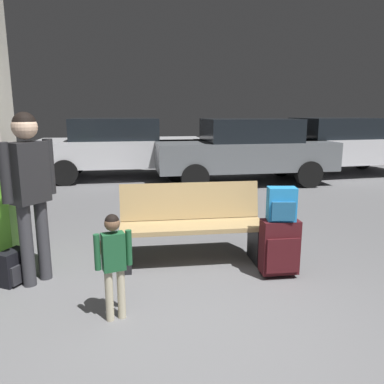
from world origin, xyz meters
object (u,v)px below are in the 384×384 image
(child, at_px, (113,256))
(backpack_dark_floor, at_px, (14,267))
(adult, at_px, (29,181))
(bench, at_px, (192,224))
(suitcase, at_px, (280,247))
(backpack_bright, at_px, (282,204))
(parked_car_far, at_px, (120,147))
(parked_car_side, at_px, (340,145))
(parked_car_near, at_px, (245,149))

(child, bearing_deg, backpack_dark_floor, 139.14)
(adult, bearing_deg, bench, 8.03)
(suitcase, bearing_deg, bench, 145.69)
(bench, relative_size, adult, 0.97)
(suitcase, distance_m, backpack_bright, 0.45)
(bench, xyz_separation_m, parked_car_far, (-0.77, 5.79, 0.36))
(parked_car_far, relative_size, parked_car_side, 0.99)
(child, relative_size, parked_car_near, 0.22)
(suitcase, xyz_separation_m, backpack_dark_floor, (-2.66, 0.33, -0.15))
(backpack_bright, xyz_separation_m, child, (-1.66, -0.53, -0.22))
(adult, relative_size, parked_car_near, 0.41)
(suitcase, distance_m, parked_car_side, 7.19)
(parked_car_side, bearing_deg, backpack_dark_floor, -141.38)
(backpack_dark_floor, height_order, parked_car_side, parked_car_side)
(bench, height_order, parked_car_side, parked_car_side)
(child, distance_m, adult, 1.26)
(bench, xyz_separation_m, child, (-0.85, -1.09, 0.11))
(parked_car_side, bearing_deg, backpack_bright, -125.89)
(backpack_dark_floor, xyz_separation_m, parked_car_far, (1.08, 6.01, 0.64))
(bench, distance_m, parked_car_far, 5.85)
(backpack_bright, relative_size, parked_car_far, 0.08)
(adult, xyz_separation_m, backpack_dark_floor, (-0.22, 0.01, -0.87))
(backpack_bright, relative_size, child, 0.38)
(backpack_bright, bearing_deg, suitcase, 18.36)
(suitcase, relative_size, parked_car_far, 0.15)
(child, height_order, adult, adult)
(bench, bearing_deg, parked_car_far, 97.58)
(backpack_bright, height_order, parked_car_far, parked_car_far)
(backpack_dark_floor, bearing_deg, backpack_bright, -7.09)
(backpack_bright, relative_size, parked_car_side, 0.08)
(backpack_bright, bearing_deg, adult, 172.41)
(child, relative_size, parked_car_side, 0.21)
(suitcase, xyz_separation_m, parked_car_side, (4.21, 5.81, 0.48))
(parked_car_side, xyz_separation_m, parked_car_near, (-2.90, -0.69, 0.00))
(bench, distance_m, adult, 1.75)
(adult, bearing_deg, parked_car_near, 52.06)
(parked_car_far, distance_m, parked_car_near, 3.14)
(bench, xyz_separation_m, parked_car_near, (2.12, 4.57, 0.36))
(adult, height_order, parked_car_far, adult)
(backpack_dark_floor, bearing_deg, adult, -1.54)
(backpack_bright, height_order, backpack_dark_floor, backpack_bright)
(backpack_bright, height_order, parked_car_side, parked_car_side)
(backpack_dark_floor, xyz_separation_m, parked_car_side, (6.86, 5.48, 0.64))
(adult, bearing_deg, child, -47.82)
(backpack_bright, distance_m, backpack_dark_floor, 2.74)
(adult, distance_m, parked_car_side, 8.62)
(suitcase, distance_m, adult, 2.56)
(bench, relative_size, backpack_bright, 4.77)
(backpack_bright, xyz_separation_m, parked_car_near, (1.31, 5.13, 0.03))
(parked_car_near, bearing_deg, adult, -127.94)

